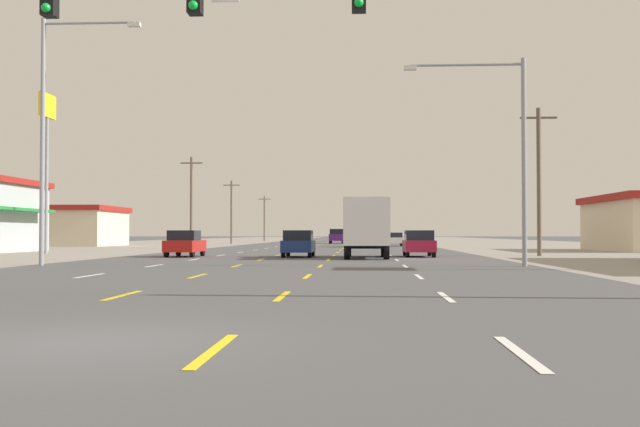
% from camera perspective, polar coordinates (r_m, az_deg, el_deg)
% --- Properties ---
extents(ground_plane, '(572.00, 572.00, 0.00)m').
position_cam_1_polar(ground_plane, '(75.25, 0.53, -2.56)').
color(ground_plane, '#4C4C4F').
extents(lot_apron_left, '(28.00, 440.00, 0.01)m').
position_cam_1_polar(lot_apron_left, '(80.29, -17.42, -2.42)').
color(lot_apron_left, gray).
rests_on(lot_apron_left, ground).
extents(lot_apron_right, '(28.00, 440.00, 0.01)m').
position_cam_1_polar(lot_apron_right, '(78.13, 19.00, -2.44)').
color(lot_apron_right, gray).
rests_on(lot_apron_right, ground).
extents(lane_markings, '(10.64, 227.60, 0.01)m').
position_cam_1_polar(lane_markings, '(113.72, 1.43, -2.21)').
color(lane_markings, white).
rests_on(lane_markings, ground).
extents(signal_span_wire, '(27.64, 0.52, 8.59)m').
position_cam_1_polar(signal_span_wire, '(16.62, -9.06, 10.58)').
color(signal_span_wire, brown).
rests_on(signal_span_wire, ground).
extents(box_truck_inner_right_nearest, '(2.40, 7.20, 3.23)m').
position_cam_1_polar(box_truck_inner_right_nearest, '(41.65, 3.53, -0.87)').
color(box_truck_inner_right_nearest, black).
rests_on(box_truck_inner_right_nearest, ground).
extents(hatchback_center_turn_near, '(1.72, 3.90, 1.54)m').
position_cam_1_polar(hatchback_center_turn_near, '(43.36, -1.64, -2.29)').
color(hatchback_center_turn_near, navy).
rests_on(hatchback_center_turn_near, ground).
extents(hatchback_far_left_mid, '(1.72, 3.90, 1.54)m').
position_cam_1_polar(hatchback_far_left_mid, '(44.70, -10.20, -2.24)').
color(hatchback_far_left_mid, red).
rests_on(hatchback_far_left_mid, ground).
extents(hatchback_far_right_midfar, '(1.72, 3.90, 1.54)m').
position_cam_1_polar(hatchback_far_right_midfar, '(44.26, 7.50, -2.26)').
color(hatchback_far_right_midfar, maroon).
rests_on(hatchback_far_right_midfar, ground).
extents(suv_inner_right_far, '(1.98, 4.90, 1.98)m').
position_cam_1_polar(suv_inner_right_far, '(76.01, 3.18, -1.77)').
color(suv_inner_right_far, white).
rests_on(suv_inner_right_far, ground).
extents(sedan_far_right_farther, '(1.80, 4.50, 1.46)m').
position_cam_1_polar(sedan_far_right_farther, '(81.81, 5.66, -1.94)').
color(sedan_far_right_farther, white).
rests_on(sedan_far_right_farther, ground).
extents(suv_center_turn_farthest, '(1.98, 4.90, 1.98)m').
position_cam_1_polar(suv_center_turn_farthest, '(102.62, 1.28, -1.71)').
color(suv_center_turn_farthest, '#4C196B').
rests_on(suv_center_turn_farthest, ground).
extents(hatchback_inner_right_distant_a, '(1.72, 3.90, 1.54)m').
position_cam_1_polar(hatchback_inner_right_distant_a, '(104.26, 3.23, -1.84)').
color(hatchback_inner_right_distant_a, maroon).
rests_on(hatchback_inner_right_distant_a, ground).
extents(sedan_far_right_distant_b, '(1.80, 4.50, 1.46)m').
position_cam_1_polar(sedan_far_right_distant_b, '(124.95, 4.91, -1.80)').
color(sedan_far_right_distant_b, black).
rests_on(sedan_far_right_distant_b, ground).
extents(storefront_left_row_2, '(13.25, 11.23, 4.34)m').
position_cam_1_polar(storefront_left_row_2, '(88.10, -19.23, -0.90)').
color(storefront_left_row_2, beige).
rests_on(storefront_left_row_2, ground).
extents(pole_sign_left_row_1, '(0.24, 2.32, 10.73)m').
position_cam_1_polar(pole_sign_left_row_1, '(53.90, -19.97, 5.80)').
color(pole_sign_left_row_1, gray).
rests_on(pole_sign_left_row_1, ground).
extents(streetlight_left_row_0, '(4.31, 0.26, 10.61)m').
position_cam_1_polar(streetlight_left_row_0, '(34.29, -19.64, 6.53)').
color(streetlight_left_row_0, gray).
rests_on(streetlight_left_row_0, ground).
extents(streetlight_right_row_0, '(5.01, 0.26, 8.61)m').
position_cam_1_polar(streetlight_right_row_0, '(32.10, 14.11, 5.31)').
color(streetlight_right_row_0, gray).
rests_on(streetlight_right_row_0, ground).
extents(utility_pole_right_row_0, '(2.20, 0.26, 8.97)m').
position_cam_1_polar(utility_pole_right_row_0, '(47.35, 16.25, 2.56)').
color(utility_pole_right_row_0, brown).
rests_on(utility_pole_right_row_0, ground).
extents(utility_pole_left_row_1, '(2.20, 0.26, 8.98)m').
position_cam_1_polar(utility_pole_left_row_1, '(75.86, -9.72, 1.01)').
color(utility_pole_left_row_1, brown).
rests_on(utility_pole_left_row_1, ground).
extents(utility_pole_left_row_2, '(2.20, 0.26, 8.46)m').
position_cam_1_polar(utility_pole_left_row_2, '(101.50, -6.73, 0.21)').
color(utility_pole_left_row_2, brown).
rests_on(utility_pole_left_row_2, ground).
extents(utility_pole_left_row_3, '(2.20, 0.26, 8.21)m').
position_cam_1_polar(utility_pole_left_row_3, '(136.78, -4.24, -0.29)').
color(utility_pole_left_row_3, brown).
rests_on(utility_pole_left_row_3, ground).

